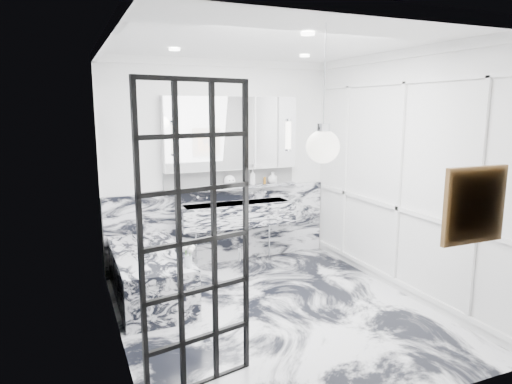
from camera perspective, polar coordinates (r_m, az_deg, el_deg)
name	(u,v)px	position (r m, az deg, el deg)	size (l,w,h in m)	color
floor	(275,311)	(5.09, 2.40, -14.66)	(3.60, 3.60, 0.00)	silver
ceiling	(277,41)	(4.65, 2.68, 18.36)	(3.60, 3.60, 0.00)	white
wall_back	(220,164)	(6.33, -4.51, 3.54)	(3.60, 3.60, 0.00)	white
wall_front	(392,224)	(3.18, 16.67, -3.87)	(3.60, 3.60, 0.00)	white
wall_left	(114,195)	(4.24, -17.37, -0.35)	(3.60, 3.60, 0.00)	white
wall_right	(401,175)	(5.54, 17.64, 2.09)	(3.60, 3.60, 0.00)	white
marble_clad_back	(222,226)	(6.47, -4.33, -4.20)	(3.18, 0.05, 1.05)	silver
marble_clad_left	(116,201)	(4.26, -17.12, -1.13)	(0.02, 3.56, 2.68)	silver
panel_molding	(399,183)	(5.55, 17.43, 1.06)	(0.03, 3.40, 2.30)	white
soap_bottle_a	(253,177)	(6.43, -0.43, 1.88)	(0.08, 0.09, 0.22)	#8C5919
soap_bottle_b	(274,178)	(6.56, 2.21, 1.81)	(0.07, 0.08, 0.17)	#4C4C51
soap_bottle_c	(272,178)	(6.55, 2.02, 1.80)	(0.13, 0.13, 0.17)	silver
face_pot	(230,181)	(6.31, -3.33, 1.38)	(0.16, 0.16, 0.16)	white
amber_bottle	(265,180)	(6.51, 1.09, 1.45)	(0.04, 0.04, 0.10)	#8C5919
flower_vase	(188,261)	(4.79, -8.46, -8.54)	(0.08, 0.08, 0.12)	silver
crittall_door	(197,241)	(3.46, -7.38, -6.10)	(0.88, 0.04, 2.36)	black
artwork	(475,205)	(3.73, 25.66, -1.49)	(0.48, 0.05, 0.48)	#BA5F13
pendant_light	(323,147)	(3.42, 8.36, 5.62)	(0.25, 0.25, 0.25)	white
trough_sink	(237,214)	(6.27, -2.41, -2.73)	(1.60, 0.45, 0.30)	silver
ledge	(233,187)	(6.35, -2.96, 0.57)	(1.90, 0.14, 0.04)	silver
subway_tile	(231,177)	(6.38, -3.16, 1.85)	(1.90, 0.03, 0.23)	white
mirror_cabinet	(232,133)	(6.27, -3.04, 7.35)	(1.90, 0.16, 1.00)	white
sconce_left	(174,138)	(5.95, -10.21, 6.64)	(0.07, 0.07, 0.40)	white
sconce_right	(289,135)	(6.51, 4.11, 7.10)	(0.07, 0.07, 0.40)	white
bathtub	(149,275)	(5.45, -13.18, -10.04)	(0.75, 1.65, 0.55)	silver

